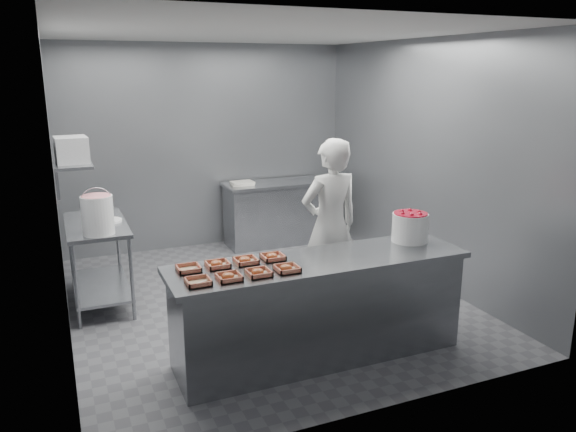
{
  "coord_description": "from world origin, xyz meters",
  "views": [
    {
      "loc": [
        -2.0,
        -5.37,
        2.45
      ],
      "look_at": [
        0.19,
        -0.2,
        0.98
      ],
      "focal_mm": 35.0,
      "sensor_mm": 36.0,
      "label": 1
    }
  ],
  "objects_px": {
    "service_counter": "(319,308)",
    "tray_4": "(189,268)",
    "back_counter": "(277,213)",
    "tray_6": "(246,260)",
    "tray_5": "(217,264)",
    "tray_0": "(198,281)",
    "appliance": "(71,150)",
    "tray_2": "(258,272)",
    "tray_1": "(229,277)",
    "strawberry_tub": "(410,226)",
    "tray_7": "(273,257)",
    "prep_table": "(98,251)",
    "tray_3": "(287,268)",
    "glaze_bucket": "(98,214)",
    "worker": "(330,226)"
  },
  "relations": [
    {
      "from": "tray_2",
      "to": "tray_6",
      "type": "height_order",
      "value": "same"
    },
    {
      "from": "tray_7",
      "to": "tray_3",
      "type": "bearing_deg",
      "value": -90.0
    },
    {
      "from": "service_counter",
      "to": "tray_5",
      "type": "distance_m",
      "value": 0.98
    },
    {
      "from": "tray_0",
      "to": "appliance",
      "type": "distance_m",
      "value": 2.24
    },
    {
      "from": "tray_1",
      "to": "strawberry_tub",
      "type": "bearing_deg",
      "value": 8.96
    },
    {
      "from": "tray_1",
      "to": "tray_6",
      "type": "bearing_deg",
      "value": 52.13
    },
    {
      "from": "worker",
      "to": "glaze_bucket",
      "type": "height_order",
      "value": "worker"
    },
    {
      "from": "tray_3",
      "to": "tray_7",
      "type": "relative_size",
      "value": 1.0
    },
    {
      "from": "service_counter",
      "to": "strawberry_tub",
      "type": "bearing_deg",
      "value": 7.83
    },
    {
      "from": "back_counter",
      "to": "tray_4",
      "type": "xyz_separation_m",
      "value": [
        -1.99,
        -3.1,
        0.47
      ]
    },
    {
      "from": "service_counter",
      "to": "tray_3",
      "type": "relative_size",
      "value": 13.88
    },
    {
      "from": "service_counter",
      "to": "back_counter",
      "type": "height_order",
      "value": "same"
    },
    {
      "from": "back_counter",
      "to": "worker",
      "type": "xyz_separation_m",
      "value": [
        -0.34,
        -2.34,
        0.44
      ]
    },
    {
      "from": "back_counter",
      "to": "tray_0",
      "type": "xyz_separation_m",
      "value": [
        -1.99,
        -3.4,
        0.47
      ]
    },
    {
      "from": "tray_0",
      "to": "tray_6",
      "type": "relative_size",
      "value": 1.0
    },
    {
      "from": "tray_1",
      "to": "strawberry_tub",
      "type": "xyz_separation_m",
      "value": [
        1.84,
        0.29,
        0.12
      ]
    },
    {
      "from": "tray_6",
      "to": "tray_7",
      "type": "height_order",
      "value": "same"
    },
    {
      "from": "tray_5",
      "to": "appliance",
      "type": "relative_size",
      "value": 0.55
    },
    {
      "from": "tray_0",
      "to": "tray_7",
      "type": "xyz_separation_m",
      "value": [
        0.72,
        0.31,
        0.0
      ]
    },
    {
      "from": "tray_1",
      "to": "strawberry_tub",
      "type": "height_order",
      "value": "strawberry_tub"
    },
    {
      "from": "prep_table",
      "to": "tray_1",
      "type": "bearing_deg",
      "value": -69.21
    },
    {
      "from": "tray_4",
      "to": "tray_5",
      "type": "relative_size",
      "value": 1.0
    },
    {
      "from": "tray_0",
      "to": "strawberry_tub",
      "type": "bearing_deg",
      "value": 7.95
    },
    {
      "from": "prep_table",
      "to": "back_counter",
      "type": "height_order",
      "value": "same"
    },
    {
      "from": "tray_1",
      "to": "tray_7",
      "type": "distance_m",
      "value": 0.57
    },
    {
      "from": "strawberry_tub",
      "to": "tray_3",
      "type": "bearing_deg",
      "value": -167.95
    },
    {
      "from": "tray_0",
      "to": "glaze_bucket",
      "type": "height_order",
      "value": "glaze_bucket"
    },
    {
      "from": "tray_0",
      "to": "appliance",
      "type": "relative_size",
      "value": 0.55
    },
    {
      "from": "tray_6",
      "to": "tray_7",
      "type": "xyz_separation_m",
      "value": [
        0.24,
        0.0,
        0.0
      ]
    },
    {
      "from": "back_counter",
      "to": "tray_6",
      "type": "height_order",
      "value": "tray_6"
    },
    {
      "from": "back_counter",
      "to": "tray_6",
      "type": "xyz_separation_m",
      "value": [
        -1.51,
        -3.1,
        0.47
      ]
    },
    {
      "from": "back_counter",
      "to": "tray_5",
      "type": "distance_m",
      "value": 3.59
    },
    {
      "from": "tray_6",
      "to": "strawberry_tub",
      "type": "xyz_separation_m",
      "value": [
        1.6,
        -0.02,
        0.12
      ]
    },
    {
      "from": "tray_5",
      "to": "tray_1",
      "type": "bearing_deg",
      "value": -90.0
    },
    {
      "from": "tray_3",
      "to": "prep_table",
      "type": "bearing_deg",
      "value": 121.29
    },
    {
      "from": "tray_6",
      "to": "prep_table",
      "type": "bearing_deg",
      "value": 120.06
    },
    {
      "from": "service_counter",
      "to": "tray_4",
      "type": "height_order",
      "value": "tray_4"
    },
    {
      "from": "appliance",
      "to": "tray_6",
      "type": "bearing_deg",
      "value": -57.36
    },
    {
      "from": "service_counter",
      "to": "tray_3",
      "type": "height_order",
      "value": "tray_3"
    },
    {
      "from": "prep_table",
      "to": "tray_4",
      "type": "height_order",
      "value": "tray_4"
    },
    {
      "from": "tray_7",
      "to": "tray_2",
      "type": "bearing_deg",
      "value": -127.87
    },
    {
      "from": "tray_2",
      "to": "tray_0",
      "type": "bearing_deg",
      "value": 180.0
    },
    {
      "from": "tray_2",
      "to": "appliance",
      "type": "distance_m",
      "value": 2.44
    },
    {
      "from": "tray_4",
      "to": "tray_6",
      "type": "xyz_separation_m",
      "value": [
        0.48,
        -0.0,
        0.0
      ]
    },
    {
      "from": "tray_1",
      "to": "service_counter",
      "type": "bearing_deg",
      "value": 10.28
    },
    {
      "from": "tray_2",
      "to": "tray_6",
      "type": "distance_m",
      "value": 0.31
    },
    {
      "from": "tray_3",
      "to": "strawberry_tub",
      "type": "bearing_deg",
      "value": 12.05
    },
    {
      "from": "prep_table",
      "to": "tray_7",
      "type": "distance_m",
      "value": 2.23
    },
    {
      "from": "tray_2",
      "to": "tray_6",
      "type": "xyz_separation_m",
      "value": [
        0.0,
        0.31,
        0.0
      ]
    },
    {
      "from": "back_counter",
      "to": "tray_3",
      "type": "distance_m",
      "value": 3.66
    }
  ]
}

